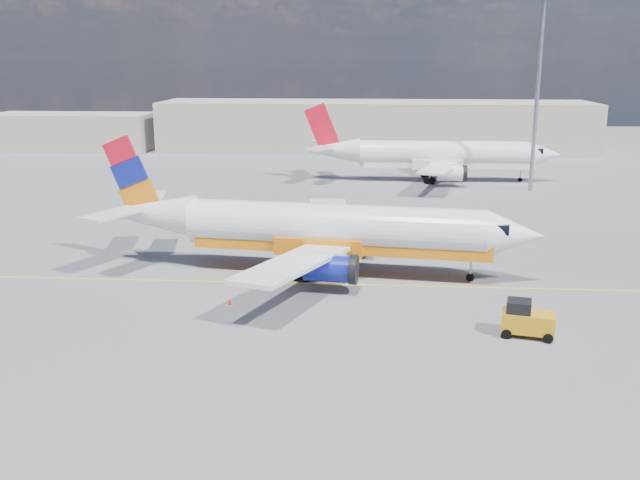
# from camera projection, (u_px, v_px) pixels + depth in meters

# --- Properties ---
(ground) EXTENTS (240.00, 240.00, 0.00)m
(ground) POSITION_uv_depth(u_px,v_px,m) (300.00, 298.00, 46.23)
(ground) COLOR slate
(ground) RESTS_ON ground
(taxi_line) EXTENTS (70.00, 0.15, 0.01)m
(taxi_line) POSITION_uv_depth(u_px,v_px,m) (305.00, 284.00, 49.13)
(taxi_line) COLOR yellow
(taxi_line) RESTS_ON ground
(terminal_main) EXTENTS (70.00, 14.00, 8.00)m
(terminal_main) POSITION_uv_depth(u_px,v_px,m) (375.00, 126.00, 117.30)
(terminal_main) COLOR #AAA293
(terminal_main) RESTS_ON ground
(terminal_annex) EXTENTS (26.00, 10.00, 6.00)m
(terminal_annex) POSITION_uv_depth(u_px,v_px,m) (73.00, 132.00, 118.09)
(terminal_annex) COLOR #AAA293
(terminal_annex) RESTS_ON ground
(main_jet) EXTENTS (32.09, 25.18, 9.72)m
(main_jet) POSITION_uv_depth(u_px,v_px,m) (321.00, 229.00, 50.87)
(main_jet) COLOR white
(main_jet) RESTS_ON ground
(second_jet) EXTENTS (31.77, 25.15, 9.64)m
(second_jet) POSITION_uv_depth(u_px,v_px,m) (436.00, 155.00, 88.62)
(second_jet) COLOR white
(second_jet) RESTS_ON ground
(gse_tug) EXTENTS (3.13, 2.32, 2.04)m
(gse_tug) POSITION_uv_depth(u_px,v_px,m) (526.00, 319.00, 39.77)
(gse_tug) COLOR black
(gse_tug) RESTS_ON ground
(traffic_cone) EXTENTS (0.35, 0.35, 0.48)m
(traffic_cone) POSITION_uv_depth(u_px,v_px,m) (229.00, 302.00, 44.77)
(traffic_cone) COLOR white
(traffic_cone) RESTS_ON ground
(floodlight_mast) EXTENTS (1.63, 1.63, 22.34)m
(floodlight_mast) POSITION_uv_depth(u_px,v_px,m) (539.00, 73.00, 79.52)
(floodlight_mast) COLOR #96979E
(floodlight_mast) RESTS_ON ground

